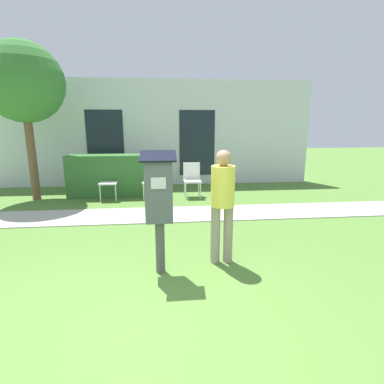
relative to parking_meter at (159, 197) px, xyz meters
The scene contains 10 objects.
ground_plane 1.56m from the parking_meter, 101.89° to the right, with size 40.00×40.00×0.00m, color #517A33.
sidewalk 2.71m from the parking_meter, 95.55° to the left, with size 12.00×1.10×0.02m.
building_facade 5.89m from the parking_meter, 92.38° to the left, with size 10.00×0.26×3.20m.
parking_meter is the anchor object (origin of this frame).
person_standing 0.88m from the parking_meter, 14.01° to the left, with size 0.32×0.32×1.58m.
outdoor_chair_left 4.29m from the parking_meter, 107.88° to the left, with size 0.44×0.44×0.90m.
outdoor_chair_middle 4.12m from the parking_meter, 93.35° to the left, with size 0.44×0.44×0.90m.
outdoor_chair_right 4.20m from the parking_meter, 78.54° to the left, with size 0.44×0.44×0.90m.
hedge_row 4.63m from the parking_meter, 107.47° to the left, with size 2.07×0.60×1.10m.
tree 5.62m from the parking_meter, 127.02° to the left, with size 1.90×1.90×3.82m.
Camera 1 is at (0.29, -2.49, 1.93)m, focal length 28.00 mm.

